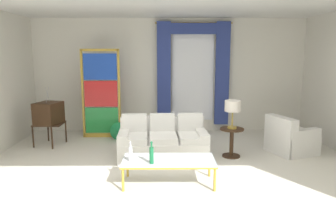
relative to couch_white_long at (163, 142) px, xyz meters
name	(u,v)px	position (x,y,z in m)	size (l,w,h in m)	color
ground_plane	(171,170)	(0.15, -0.77, -0.30)	(16.00, 16.00, 0.00)	silver
wall_rear	(169,75)	(0.15, 2.29, 1.20)	(8.00, 0.12, 3.00)	white
ceiling_slab	(170,4)	(0.15, 0.03, 2.72)	(8.00, 7.60, 0.04)	white
curtained_window	(193,67)	(0.79, 2.12, 1.44)	(2.00, 0.17, 2.70)	white
couch_white_long	(163,142)	(0.00, 0.00, 0.00)	(1.80, 1.01, 0.86)	white
coffee_table	(169,161)	(0.11, -1.36, 0.07)	(1.49, 0.67, 0.41)	silver
bottle_blue_decanter	(131,153)	(-0.50, -1.44, 0.24)	(0.06, 0.06, 0.32)	silver
bottle_crystal_tall	(152,154)	(-0.16, -1.55, 0.25)	(0.07, 0.07, 0.35)	#196B3D
vintage_tv	(49,114)	(-2.61, 0.85, 0.42)	(0.64, 0.70, 1.35)	#382314
armchair_white	(290,140)	(2.69, 0.22, -0.02)	(1.05, 1.03, 0.80)	white
stained_glass_divider	(101,96)	(-1.54, 1.52, 0.75)	(0.95, 0.05, 2.20)	gold
peacock_figurine	(118,132)	(-1.09, 1.20, -0.08)	(0.44, 0.60, 0.50)	beige
round_side_table	(232,140)	(1.40, -0.02, 0.05)	(0.48, 0.48, 0.59)	#382314
table_lamp_brass	(233,107)	(1.40, -0.02, 0.72)	(0.32, 0.32, 0.57)	#B29338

